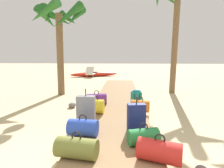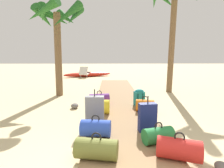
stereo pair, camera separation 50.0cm
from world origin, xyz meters
TOP-DOWN VIEW (x-y plane):
  - ground_plane at (0.00, 4.00)m, footprint 60.00×60.00m
  - boardwalk at (0.00, 5.00)m, footprint 1.63×10.00m
  - duffel_bag_orange at (0.67, 3.46)m, footprint 0.57×0.43m
  - backpack_teal at (0.61, 4.08)m, footprint 0.35×0.29m
  - duffel_bag_red at (0.72, 1.00)m, footprint 0.73×0.53m
  - suitcase_navy at (0.45, 2.08)m, footprint 0.39×0.23m
  - duffel_bag_olive at (-0.56, 1.03)m, footprint 0.70×0.43m
  - duffel_bag_purple at (-0.68, 4.21)m, footprint 0.69×0.45m
  - duffel_bag_yellow at (-0.58, 3.27)m, footprint 0.48×0.41m
  - duffel_bag_blue at (-0.63, 1.84)m, footprint 0.62×0.39m
  - duffel_bag_green at (0.54, 1.53)m, footprint 0.61×0.43m
  - suitcase_grey at (-0.69, 2.50)m, footprint 0.43×0.20m
  - palm_tree_far_right at (2.39, 6.51)m, footprint 2.15×2.18m
  - palm_tree_far_left at (-2.41, 5.92)m, footprint 2.23×2.03m
  - lounge_chair at (-2.18, 12.32)m, footprint 0.83×1.58m
  - kayak at (-2.02, 12.62)m, footprint 3.74×2.02m
  - rock_left_far at (-1.46, 4.05)m, footprint 0.26×0.32m
  - rock_right_far at (1.28, 0.82)m, footprint 0.23×0.22m

SIDE VIEW (x-z plane):
  - ground_plane at x=0.00m, z-range 0.00..0.00m
  - boardwalk at x=0.00m, z-range 0.00..0.08m
  - rock_right_far at x=1.28m, z-range 0.00..0.14m
  - rock_left_far at x=-1.46m, z-range 0.00..0.16m
  - kayak at x=-2.02m, z-range 0.00..0.37m
  - duffel_bag_green at x=0.54m, z-range 0.03..0.43m
  - duffel_bag_olive at x=-0.56m, z-range 0.03..0.46m
  - duffel_bag_red at x=0.72m, z-range 0.03..0.47m
  - duffel_bag_blue at x=-0.63m, z-range 0.03..0.47m
  - duffel_bag_orange at x=0.67m, z-range 0.03..0.48m
  - duffel_bag_purple at x=-0.68m, z-range 0.03..0.49m
  - duffel_bag_yellow at x=-0.58m, z-range 0.03..0.52m
  - lounge_chair at x=-2.18m, z-range -0.08..0.74m
  - backpack_teal at x=0.61m, z-range 0.09..0.62m
  - suitcase_navy at x=0.45m, z-range 0.00..0.77m
  - suitcase_grey at x=-0.69m, z-range 0.00..0.83m
  - palm_tree_far_left at x=-2.41m, z-range 1.03..4.81m
  - palm_tree_far_right at x=2.39m, z-range 1.42..6.22m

